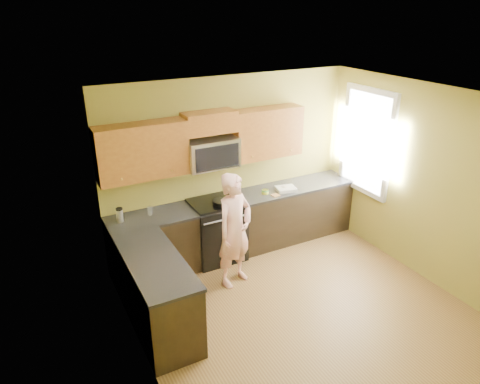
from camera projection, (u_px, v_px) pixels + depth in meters
floor at (301, 310)px, 5.65m from camera, size 4.00×4.00×0.00m
ceiling at (315, 100)px, 4.58m from camera, size 4.00×4.00×0.00m
wall_back at (230, 165)px, 6.74m from camera, size 4.00×0.00×4.00m
wall_front at (456, 315)px, 3.49m from camera, size 4.00×0.00×4.00m
wall_left at (139, 259)px, 4.26m from camera, size 0.00×4.00×4.00m
wall_right at (427, 185)px, 5.98m from camera, size 0.00×4.00×4.00m
cabinet_back_run at (239, 225)px, 6.86m from camera, size 4.00×0.60×0.88m
cabinet_left_run at (157, 294)px, 5.23m from camera, size 0.60×1.60×0.88m
countertop_back at (240, 199)px, 6.66m from camera, size 4.00×0.62×0.04m
countertop_left at (154, 261)px, 5.05m from camera, size 0.62×1.60×0.04m
stove at (217, 230)px, 6.65m from camera, size 0.76×0.65×0.95m
microwave at (212, 167)px, 6.36m from camera, size 0.76×0.40×0.42m
upper_cab_left at (144, 178)px, 5.97m from camera, size 1.22×0.33×0.75m
upper_cab_right at (266, 156)px, 6.80m from camera, size 1.12×0.33×0.75m
upper_cab_over_mw at (209, 122)px, 6.13m from camera, size 0.76×0.33×0.30m
window at (367, 142)px, 6.82m from camera, size 0.06×1.06×1.66m
woman at (235, 230)px, 5.92m from camera, size 0.69×0.57×1.63m
frying_pan at (222, 204)px, 6.37m from camera, size 0.33×0.49×0.06m
butter_tub at (265, 194)px, 6.79m from camera, size 0.12×0.12×0.08m
toast_slice at (275, 195)px, 6.71m from camera, size 0.12×0.12×0.01m
napkin_a at (227, 201)px, 6.46m from camera, size 0.14×0.14×0.06m
napkin_b at (284, 188)px, 6.91m from camera, size 0.16×0.16×0.07m
dish_towel at (286, 189)px, 6.90m from camera, size 0.34×0.30×0.05m
travel_mug at (121, 222)px, 5.92m from camera, size 0.12×0.12×0.20m
glass_b at (150, 211)px, 6.10m from camera, size 0.08×0.08×0.12m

